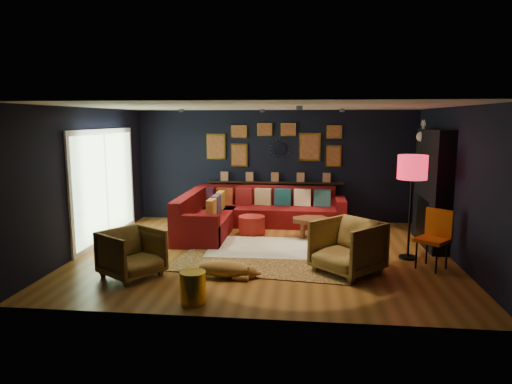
# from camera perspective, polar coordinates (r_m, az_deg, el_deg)

# --- Properties ---
(floor) EXTENTS (6.50, 6.50, 0.00)m
(floor) POSITION_cam_1_polar(r_m,az_deg,el_deg) (8.30, 1.07, -7.63)
(floor) COLOR #9B6129
(floor) RESTS_ON ground
(room_walls) EXTENTS (6.50, 6.50, 6.50)m
(room_walls) POSITION_cam_1_polar(r_m,az_deg,el_deg) (7.99, 1.10, 3.38)
(room_walls) COLOR black
(room_walls) RESTS_ON ground
(sectional) EXTENTS (3.41, 2.69, 0.86)m
(sectional) POSITION_cam_1_polar(r_m,az_deg,el_deg) (10.03, -1.49, -2.80)
(sectional) COLOR maroon
(sectional) RESTS_ON ground
(ledge) EXTENTS (3.20, 0.12, 0.04)m
(ledge) POSITION_cam_1_polar(r_m,az_deg,el_deg) (10.72, 2.38, 1.21)
(ledge) COLOR black
(ledge) RESTS_ON room_walls
(gallery_wall) EXTENTS (3.15, 0.04, 1.02)m
(gallery_wall) POSITION_cam_1_polar(r_m,az_deg,el_deg) (10.68, 2.35, 5.96)
(gallery_wall) COLOR gold
(gallery_wall) RESTS_ON room_walls
(sunburst_mirror) EXTENTS (0.47, 0.16, 0.47)m
(sunburst_mirror) POSITION_cam_1_polar(r_m,az_deg,el_deg) (10.68, 2.96, 5.38)
(sunburst_mirror) COLOR silver
(sunburst_mirror) RESTS_ON room_walls
(fireplace) EXTENTS (0.31, 1.60, 2.20)m
(fireplace) POSITION_cam_1_polar(r_m,az_deg,el_deg) (9.24, 21.11, -0.03)
(fireplace) COLOR black
(fireplace) RESTS_ON ground
(deer_head) EXTENTS (0.50, 0.28, 0.45)m
(deer_head) POSITION_cam_1_polar(r_m,az_deg,el_deg) (9.64, 20.97, 6.49)
(deer_head) COLOR white
(deer_head) RESTS_ON fireplace
(sliding_door) EXTENTS (0.06, 2.80, 2.20)m
(sliding_door) POSITION_cam_1_polar(r_m,az_deg,el_deg) (9.47, -18.33, 0.80)
(sliding_door) COLOR white
(sliding_door) RESTS_ON ground
(ceiling_spots) EXTENTS (3.30, 2.50, 0.06)m
(ceiling_spots) POSITION_cam_1_polar(r_m,az_deg,el_deg) (8.75, 1.60, 10.21)
(ceiling_spots) COLOR black
(ceiling_spots) RESTS_ON room_walls
(shag_rug) EXTENTS (2.01, 1.48, 0.03)m
(shag_rug) POSITION_cam_1_polar(r_m,az_deg,el_deg) (8.59, 0.91, -6.95)
(shag_rug) COLOR silver
(shag_rug) RESTS_ON ground
(leopard_rug) EXTENTS (3.16, 2.43, 0.02)m
(leopard_rug) POSITION_cam_1_polar(r_m,az_deg,el_deg) (8.01, 1.23, -8.20)
(leopard_rug) COLOR tan
(leopard_rug) RESTS_ON ground
(coffee_table) EXTENTS (0.94, 0.81, 0.39)m
(coffee_table) POSITION_cam_1_polar(r_m,az_deg,el_deg) (9.29, 6.80, -3.70)
(coffee_table) COLOR brown
(coffee_table) RESTS_ON shag_rug
(pouf) EXTENTS (0.55, 0.55, 0.36)m
(pouf) POSITION_cam_1_polar(r_m,az_deg,el_deg) (9.55, -0.53, -4.10)
(pouf) COLOR maroon
(pouf) RESTS_ON shag_rug
(armchair_left) EXTENTS (1.05, 1.06, 0.81)m
(armchair_left) POSITION_cam_1_polar(r_m,az_deg,el_deg) (7.24, -15.29, -7.14)
(armchair_left) COLOR gold
(armchair_left) RESTS_ON ground
(armchair_right) EXTENTS (1.23, 1.23, 0.92)m
(armchair_right) POSITION_cam_1_polar(r_m,az_deg,el_deg) (7.29, 11.37, -6.42)
(armchair_right) COLOR gold
(armchair_right) RESTS_ON ground
(gold_stool) EXTENTS (0.34, 0.34, 0.42)m
(gold_stool) POSITION_cam_1_polar(r_m,az_deg,el_deg) (6.15, -7.88, -11.72)
(gold_stool) COLOR gold
(gold_stool) RESTS_ON ground
(orange_chair) EXTENTS (0.64, 0.64, 0.96)m
(orange_chair) POSITION_cam_1_polar(r_m,az_deg,el_deg) (7.91, 21.49, -4.87)
(orange_chair) COLOR black
(orange_chair) RESTS_ON ground
(floor_lamp) EXTENTS (0.49, 0.49, 1.79)m
(floor_lamp) POSITION_cam_1_polar(r_m,az_deg,el_deg) (8.12, 18.95, 2.45)
(floor_lamp) COLOR black
(floor_lamp) RESTS_ON ground
(dog) EXTENTS (1.14, 0.64, 0.34)m
(dog) POSITION_cam_1_polar(r_m,az_deg,el_deg) (7.03, -4.04, -9.15)
(dog) COLOR #B47E3F
(dog) RESTS_ON leopard_rug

